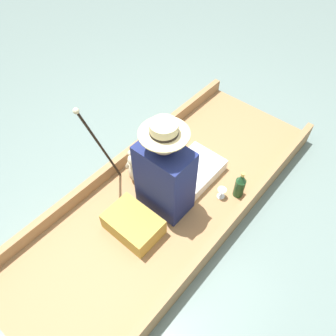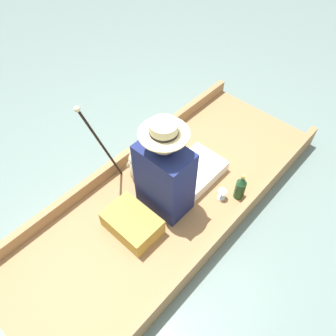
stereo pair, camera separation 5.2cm
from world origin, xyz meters
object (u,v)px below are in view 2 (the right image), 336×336
teddy_bear (137,167)px  walking_cane (99,140)px  seated_person (171,173)px  champagne_bottle (241,187)px  wine_glass (222,193)px

teddy_bear → walking_cane: bearing=-127.1°
teddy_bear → walking_cane: 0.46m
walking_cane → seated_person: bearing=27.9°
teddy_bear → champagne_bottle: bearing=30.3°
wine_glass → walking_cane: walking_cane is taller
walking_cane → wine_glass: bearing=33.4°
seated_person → teddy_bear: (-0.34, -0.05, -0.16)m
walking_cane → champagne_bottle: bearing=35.5°
teddy_bear → champagne_bottle: teddy_bear is taller
champagne_bottle → walking_cane: bearing=-144.5°
seated_person → walking_cane: (-0.50, -0.27, 0.21)m
wine_glass → champagne_bottle: 0.16m
teddy_bear → champagne_bottle: size_ratio=1.26×
seated_person → champagne_bottle: (0.42, 0.39, -0.19)m
champagne_bottle → wine_glass: bearing=-130.5°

